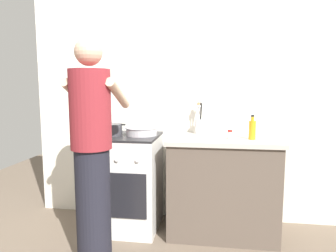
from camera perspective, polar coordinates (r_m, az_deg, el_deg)
ground at (r=2.96m, az=-1.37°, el=-19.84°), size 6.00×6.00×0.00m
back_wall at (r=3.11m, az=3.77°, el=5.39°), size 3.20×0.10×2.50m
countertop at (r=2.89m, az=10.11°, el=-10.93°), size 1.00×0.60×0.90m
stove_range at (r=3.00m, az=-7.63°, el=-10.27°), size 0.60×0.62×0.90m
pot at (r=2.91m, az=-10.53°, el=-0.66°), size 0.27×0.20×0.11m
mixing_bowl at (r=2.88m, az=-4.97°, el=-0.89°), size 0.30×0.30×0.08m
utensil_crock at (r=2.96m, az=5.98°, el=0.49°), size 0.10×0.10×0.33m
spice_bottle at (r=2.71m, az=11.55°, el=-1.61°), size 0.04×0.04×0.08m
oil_bottle at (r=2.73m, az=15.51°, el=-0.63°), size 0.06×0.06×0.21m
person at (r=2.33m, az=-14.05°, el=-5.07°), size 0.41×0.50×1.70m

